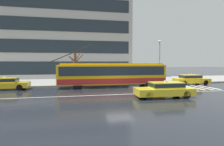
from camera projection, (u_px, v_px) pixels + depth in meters
The scene contains 20 objects.
ground_plane at pixel (119, 92), 17.42m from camera, with size 160.00×160.00×0.00m, color #20222A.
sidewalk_slab at pixel (103, 81), 27.48m from camera, with size 80.00×10.00×0.14m, color gray.
crosswalk_stripe_edge_near at pixel (178, 88), 20.48m from camera, with size 0.44×4.40×0.01m, color beige.
crosswalk_stripe_inner_a at pixel (185, 87), 20.66m from camera, with size 0.44×4.40×0.01m, color beige.
crosswalk_stripe_center at pixel (192, 87), 20.84m from camera, with size 0.44×4.40×0.01m, color beige.
crosswalk_stripe_inner_b at pixel (199, 87), 21.02m from camera, with size 0.44×4.40×0.01m, color beige.
crosswalk_stripe_edge_far at pixel (206, 87), 21.20m from camera, with size 0.44×4.40×0.01m, color beige.
lane_centre_line at pixel (123, 94), 16.25m from camera, with size 72.00×0.14×0.01m, color silver.
trolleybus at pixel (112, 74), 20.95m from camera, with size 13.24×2.72×4.81m.
taxi_queued_behind_bus at pixel (6, 83), 18.85m from camera, with size 4.42×1.84×1.39m.
taxi_oncoming_near at pixel (165, 89), 14.76m from camera, with size 4.71×1.97×1.39m.
taxi_ahead_of_bus at pixel (191, 79), 23.38m from camera, with size 4.43×2.05×1.39m.
bus_shelter at pixel (96, 68), 23.88m from camera, with size 4.22×1.69×2.60m.
pedestrian_at_shelter at pixel (112, 71), 23.55m from camera, with size 1.45×1.45×1.96m.
pedestrian_approaching_curb at pixel (140, 70), 25.86m from camera, with size 1.30×1.30×2.04m.
pedestrian_walking_past at pixel (120, 71), 23.67m from camera, with size 1.15×1.15×1.97m.
pedestrian_waiting_by_pole at pixel (71, 71), 23.17m from camera, with size 1.35×1.35×2.03m.
street_lamp at pixel (160, 57), 25.00m from camera, with size 0.60×0.32×5.74m.
street_tree_bare at pixel (75, 66), 23.21m from camera, with size 1.85×1.84×4.07m.
office_tower_corner_left at pixel (65, 21), 34.99m from camera, with size 23.84×11.80×21.56m.
Camera 1 is at (-4.16, -16.79, 2.89)m, focal length 29.09 mm.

